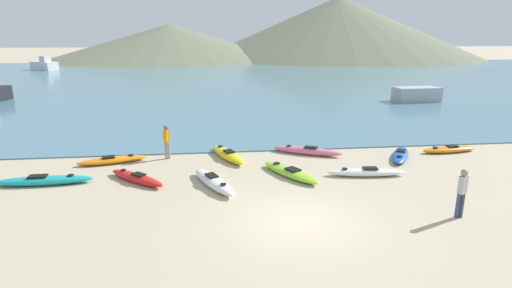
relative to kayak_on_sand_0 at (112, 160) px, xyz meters
name	(u,v)px	position (x,y,z in m)	size (l,w,h in m)	color
ground_plane	(299,222)	(6.83, -6.54, -0.14)	(400.00, 400.00, 0.00)	tan
bay_water	(228,78)	(6.83, 36.02, -0.11)	(160.00, 70.00, 0.06)	teal
far_hill_left	(170,42)	(-4.71, 82.51, 3.93)	(56.38, 56.38, 8.14)	#6B7056
far_hill_midleft	(337,28)	(37.33, 86.12, 7.35)	(70.41, 70.41, 14.99)	#6B7056
kayak_on_sand_0	(112,160)	(0.00, 0.00, 0.00)	(2.96, 1.42, 0.32)	orange
kayak_on_sand_1	(213,181)	(4.35, -3.28, 0.04)	(1.81, 3.09, 0.40)	white
kayak_on_sand_2	(43,180)	(-1.95, -2.39, 0.02)	(3.58, 0.75, 0.37)	teal
kayak_on_sand_3	(401,155)	(12.85, -0.74, 0.01)	(1.97, 2.74, 0.34)	blue
kayak_on_sand_4	(290,172)	(7.38, -2.52, 0.01)	(2.20, 3.09, 0.34)	#8CCC2D
kayak_on_sand_5	(228,154)	(5.04, 0.13, 0.04)	(1.76, 3.15, 0.40)	yellow
kayak_on_sand_6	(307,151)	(8.78, 0.33, 0.03)	(3.17, 1.99, 0.38)	#E5668C
kayak_on_sand_7	(137,178)	(1.45, -2.48, 0.01)	(2.52, 2.40, 0.35)	red
kayak_on_sand_8	(449,149)	(15.58, -0.13, 0.00)	(2.85, 0.91, 0.33)	orange
kayak_on_sand_9	(366,172)	(10.36, -2.87, 0.01)	(3.15, 0.93, 0.35)	white
person_near_foreground	(462,190)	(11.74, -6.81, 0.75)	(0.31, 0.25, 1.54)	#384260
person_near_waterline	(167,140)	(2.34, 0.41, 0.74)	(0.31, 0.27, 1.54)	gray
moored_boat_0	(416,94)	(21.62, 14.47, 0.50)	(3.78, 1.96, 1.16)	#B2B2B7
moored_boat_1	(44,65)	(-22.30, 52.49, 0.69)	(5.17, 4.71, 2.19)	white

